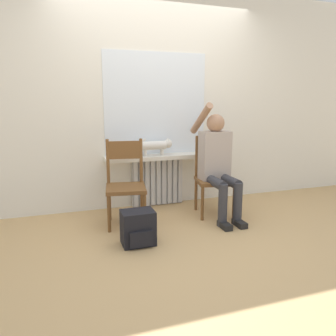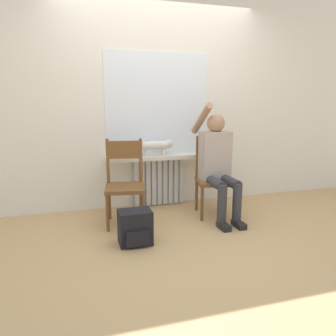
{
  "view_description": "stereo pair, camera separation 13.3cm",
  "coord_description": "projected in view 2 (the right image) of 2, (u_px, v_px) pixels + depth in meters",
  "views": [
    {
      "loc": [
        -1.19,
        -2.79,
        1.33
      ],
      "look_at": [
        0.0,
        0.73,
        0.57
      ],
      "focal_mm": 35.0,
      "sensor_mm": 36.0,
      "label": 1
    },
    {
      "loc": [
        -1.06,
        -2.83,
        1.33
      ],
      "look_at": [
        0.0,
        0.73,
        0.57
      ],
      "focal_mm": 35.0,
      "sensor_mm": 36.0,
      "label": 2
    }
  ],
  "objects": [
    {
      "name": "cat",
      "position": [
        158.0,
        145.0,
        4.02
      ],
      "size": [
        0.54,
        0.11,
        0.22
      ],
      "color": "silver",
      "rests_on": "windowsill"
    },
    {
      "name": "person",
      "position": [
        218.0,
        161.0,
        3.72
      ],
      "size": [
        0.36,
        0.95,
        1.32
      ],
      "color": "#333338",
      "rests_on": "ground_plane"
    },
    {
      "name": "backpack",
      "position": [
        135.0,
        228.0,
        3.08
      ],
      "size": [
        0.31,
        0.25,
        0.33
      ],
      "color": "black",
      "rests_on": "ground_plane"
    },
    {
      "name": "radiator",
      "position": [
        159.0,
        181.0,
        4.24
      ],
      "size": [
        0.67,
        0.08,
        0.62
      ],
      "color": "silver",
      "rests_on": "ground_plane"
    },
    {
      "name": "window_glass",
      "position": [
        157.0,
        104.0,
        4.08
      ],
      "size": [
        1.3,
        0.01,
        1.25
      ],
      "color": "white",
      "rests_on": "windowsill"
    },
    {
      "name": "windowsill",
      "position": [
        160.0,
        157.0,
        4.1
      ],
      "size": [
        1.36,
        0.26,
        0.05
      ],
      "color": "silver",
      "rests_on": "radiator"
    },
    {
      "name": "ground_plane",
      "position": [
        189.0,
        239.0,
        3.22
      ],
      "size": [
        12.0,
        12.0,
        0.0
      ],
      "primitive_type": "plane",
      "color": "tan"
    },
    {
      "name": "chair_right",
      "position": [
        214.0,
        176.0,
        3.87
      ],
      "size": [
        0.5,
        0.5,
        0.92
      ],
      "rotation": [
        0.0,
        0.0,
        -0.21
      ],
      "color": "brown",
      "rests_on": "ground_plane"
    },
    {
      "name": "chair_left",
      "position": [
        125.0,
        182.0,
        3.57
      ],
      "size": [
        0.48,
        0.48,
        0.92
      ],
      "rotation": [
        0.0,
        0.0,
        -0.16
      ],
      "color": "brown",
      "rests_on": "ground_plane"
    },
    {
      "name": "wall_with_window",
      "position": [
        157.0,
        100.0,
        4.11
      ],
      "size": [
        7.0,
        0.06,
        2.7
      ],
      "color": "white",
      "rests_on": "ground_plane"
    }
  ]
}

